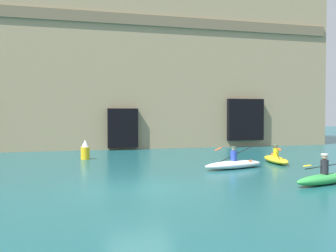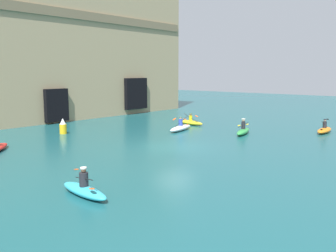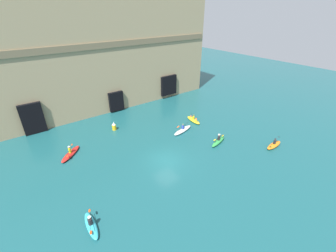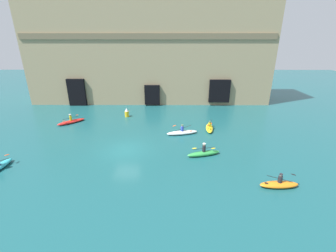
# 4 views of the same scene
# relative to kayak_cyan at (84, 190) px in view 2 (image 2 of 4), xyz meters

# --- Properties ---
(ground_plane) EXTENTS (120.00, 120.00, 0.00)m
(ground_plane) POSITION_rel_kayak_cyan_xyz_m (9.86, 3.47, -0.26)
(ground_plane) COLOR #195156
(cliff_bluff) EXTENTS (38.52, 8.01, 16.47)m
(cliff_bluff) POSITION_rel_kayak_cyan_xyz_m (10.93, 23.02, 7.95)
(cliff_bluff) COLOR #9E8966
(cliff_bluff) RESTS_ON ground
(kayak_cyan) EXTENTS (0.96, 2.94, 1.17)m
(kayak_cyan) POSITION_rel_kayak_cyan_xyz_m (0.00, 0.00, 0.00)
(kayak_cyan) COLOR #33B2C6
(kayak_cyan) RESTS_ON ground
(kayak_white) EXTENTS (3.62, 1.58, 1.17)m
(kayak_white) POSITION_rel_kayak_cyan_xyz_m (15.53, 7.35, -0.01)
(kayak_white) COLOR white
(kayak_white) RESTS_ON ground
(kayak_yellow) EXTENTS (1.20, 3.00, 1.07)m
(kayak_yellow) POSITION_rel_kayak_cyan_xyz_m (18.83, 8.77, -0.02)
(kayak_yellow) COLOR yellow
(kayak_yellow) RESTS_ON ground
(kayak_green) EXTENTS (3.21, 1.45, 1.25)m
(kayak_green) POSITION_rel_kayak_cyan_xyz_m (17.24, 2.43, 0.01)
(kayak_green) COLOR green
(kayak_green) RESTS_ON ground
(kayak_orange) EXTENTS (2.85, 0.90, 1.12)m
(kayak_orange) POSITION_rel_kayak_cyan_xyz_m (22.04, -2.26, -0.01)
(kayak_orange) COLOR orange
(kayak_orange) RESTS_ON ground
(marker_buoy) EXTENTS (0.55, 0.55, 1.23)m
(marker_buoy) POSITION_rel_kayak_cyan_xyz_m (8.22, 13.47, 0.31)
(marker_buoy) COLOR yellow
(marker_buoy) RESTS_ON ground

